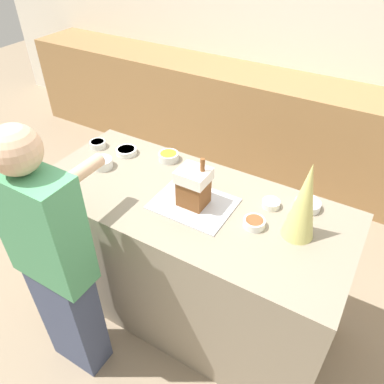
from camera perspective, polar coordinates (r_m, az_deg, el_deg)
name	(u,v)px	position (r m, az deg, el deg)	size (l,w,h in m)	color
ground_plane	(189,304)	(2.72, -0.40, -16.66)	(12.00, 12.00, 0.00)	gray
wall_back	(317,32)	(3.72, 18.49, 22.08)	(8.00, 0.05, 2.60)	white
back_cabinet_block	(289,131)	(3.72, 14.60, 8.94)	(6.00, 0.60, 0.95)	#9E7547
kitchen_island	(189,258)	(2.35, -0.45, -10.05)	(1.77, 0.77, 0.94)	gray
baking_tray	(193,204)	(1.99, 0.22, -1.77)	(0.42, 0.33, 0.01)	silver
gingerbread_house	(194,186)	(1.92, 0.24, 0.89)	(0.16, 0.14, 0.28)	brown
decorative_tree	(304,201)	(1.76, 16.75, -1.37)	(0.16, 0.16, 0.41)	#DBD675
candy_bowl_front_corner	(308,204)	(2.05, 17.20, -1.83)	(0.13, 0.13, 0.04)	white
candy_bowl_beside_tree	(126,151)	(2.42, -9.97, 6.17)	(0.13, 0.13, 0.04)	white
candy_bowl_far_right	(102,163)	(2.32, -13.51, 4.39)	(0.13, 0.13, 0.05)	white
candy_bowl_far_left	(169,156)	(2.33, -3.60, 5.47)	(0.12, 0.12, 0.05)	silver
candy_bowl_center_rear	(98,144)	(2.53, -14.18, 7.12)	(0.10, 0.10, 0.04)	silver
candy_bowl_behind_tray	(254,223)	(1.88, 9.45, -4.63)	(0.11, 0.11, 0.04)	white
candy_bowl_near_tray_right	(271,203)	(2.01, 11.94, -1.72)	(0.09, 0.09, 0.04)	silver
person	(55,265)	(1.98, -20.11, -10.34)	(0.41, 0.52, 1.57)	#424C6B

